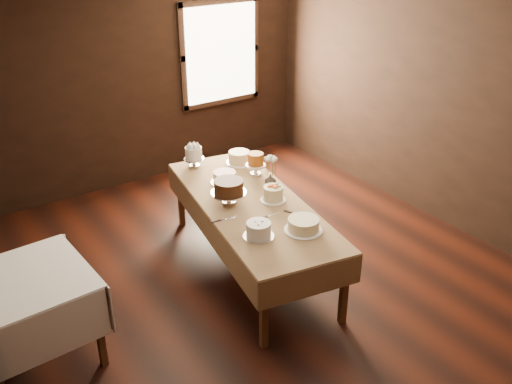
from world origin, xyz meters
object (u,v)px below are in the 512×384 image
object	(u,v)px
cake_meringue	(194,157)
cake_server_e	(228,219)
display_table	(251,207)
cake_caramel	(256,165)
cake_speckled	(239,158)
flower_vase	(270,180)
side_table	(26,289)
cake_server_c	(236,192)
cake_cream	(303,225)
cake_server_b	(299,215)
cake_lattice	(225,178)
cake_chocolate	(229,192)
cake_swirl	(259,230)
cake_server_a	(274,214)

from	to	relation	value
cake_meringue	cake_server_e	size ratio (longest dim) A/B	1.01
display_table	cake_caramel	size ratio (longest dim) A/B	10.03
cake_speckled	cake_caramel	xyz separation A→B (m)	(-0.02, -0.36, 0.04)
cake_speckled	cake_server_e	distance (m)	1.30
display_table	flower_vase	size ratio (longest dim) A/B	20.64
side_table	cake_meringue	world-z (taller)	cake_meringue
display_table	cake_server_e	world-z (taller)	cake_server_e
cake_caramel	flower_vase	bearing A→B (deg)	-95.62
cake_server_c	cake_server_e	bearing A→B (deg)	163.53
cake_cream	cake_server_b	distance (m)	0.30
cake_caramel	cake_lattice	bearing A→B (deg)	178.02
cake_server_b	cake_lattice	bearing A→B (deg)	165.63
cake_lattice	cake_chocolate	distance (m)	0.47
side_table	cake_chocolate	world-z (taller)	cake_chocolate
cake_server_b	cake_server_e	bearing A→B (deg)	-144.55
cake_chocolate	cake_swirl	world-z (taller)	cake_chocolate
side_table	cake_chocolate	bearing A→B (deg)	6.62
side_table	cake_caramel	size ratio (longest dim) A/B	3.87
display_table	side_table	size ratio (longest dim) A/B	2.59
cake_meringue	flower_vase	world-z (taller)	cake_meringue
side_table	cake_meringue	xyz separation A→B (m)	(2.18, 1.21, 0.16)
cake_speckled	cake_server_e	size ratio (longest dim) A/B	1.28
display_table	cake_swirl	bearing A→B (deg)	-118.35
display_table	cake_cream	bearing A→B (deg)	-83.97
cake_server_a	cake_server_e	xyz separation A→B (m)	(-0.41, 0.18, 0.00)
cake_caramel	cake_server_a	distance (m)	0.94
cake_server_c	flower_vase	size ratio (longest dim) A/B	1.89
cake_lattice	cake_server_a	bearing A→B (deg)	-88.86
cake_speckled	side_table	bearing A→B (deg)	-159.41
cake_caramel	cake_server_e	distance (m)	1.04
display_table	cake_swirl	distance (m)	0.68
cake_server_c	cake_server_e	distance (m)	0.56
cake_meringue	cake_chocolate	bearing A→B (deg)	-98.55
cake_server_b	cake_server_a	bearing A→B (deg)	-152.89
cake_server_b	flower_vase	world-z (taller)	flower_vase
display_table	cake_server_b	size ratio (longest dim) A/B	10.92
cake_server_a	cake_server_b	xyz separation A→B (m)	(0.19, -0.14, 0.00)
display_table	cake_cream	size ratio (longest dim) A/B	6.61
cake_meringue	cake_caramel	world-z (taller)	cake_caramel
cake_server_a	cake_server_c	bearing A→B (deg)	95.74
cake_lattice	cake_server_c	distance (m)	0.27
cake_meringue	cake_swirl	size ratio (longest dim) A/B	0.79
cake_server_a	cake_server_c	size ratio (longest dim) A/B	1.00
cake_chocolate	cake_cream	distance (m)	0.89
cake_caramel	flower_vase	distance (m)	0.33
side_table	cake_speckled	bearing A→B (deg)	20.59
cake_caramel	cake_server_e	world-z (taller)	cake_caramel
cake_caramel	cake_meringue	bearing A→B (deg)	128.21
cake_meringue	cake_caramel	bearing A→B (deg)	-51.79
cake_cream	cake_server_a	bearing A→B (deg)	95.83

